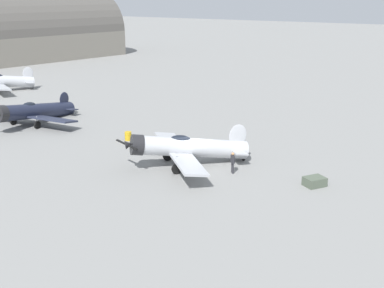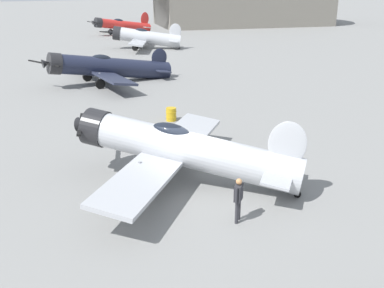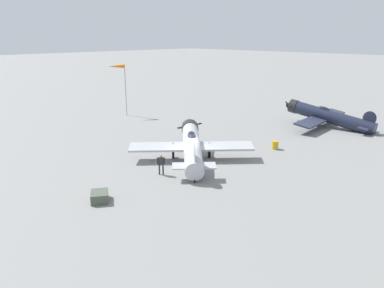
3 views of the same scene
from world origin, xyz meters
The scene contains 7 objects.
ground_plane centered at (0.00, 0.00, 0.00)m, with size 400.00×400.00×0.00m, color gray.
airplane_foreground centered at (-0.37, 0.34, 1.54)m, with size 9.54×9.60×3.24m.
airplane_mid_apron centered at (2.13, 21.22, 1.35)m, with size 11.99×11.64×3.21m.
ground_crew_mechanic centered at (0.11, -3.65, 1.02)m, with size 0.50×0.49×1.69m.
equipment_crate centered at (0.95, -9.90, 0.33)m, with size 1.84×1.75×0.66m.
fuel_drum centered at (2.75, 8.90, 0.41)m, with size 0.67×0.67×0.82m.
windsock_mast centered at (-21.58, 7.36, 6.48)m, with size 1.60×2.22×7.06m.
Camera 3 is at (21.96, -22.18, 10.93)m, focal length 35.18 mm.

